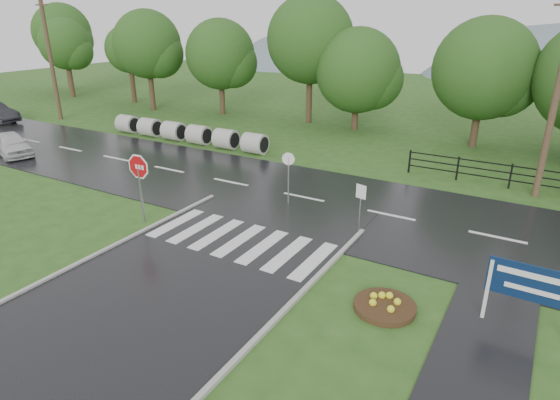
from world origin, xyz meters
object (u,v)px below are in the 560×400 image
Objects in this scene: culvert_pipes at (186,133)px; car_white at (14,155)px; stop_sign at (139,173)px; estate_billboard at (532,287)px.

car_white is (-6.72, -7.45, -0.60)m from culvert_pipes.
culvert_pipes is at bearing -24.43° from car_white.
stop_sign reaches higher than estate_billboard.
estate_billboard is at bearing -27.17° from culvert_pipes.
estate_billboard is (20.39, -10.46, 0.70)m from culvert_pipes.
estate_billboard is at bearing 0.02° from stop_sign.
culvert_pipes is at bearing 123.34° from stop_sign.
stop_sign is 13.52m from estate_billboard.
stop_sign reaches higher than culvert_pipes.
culvert_pipes is 10.05m from car_white.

